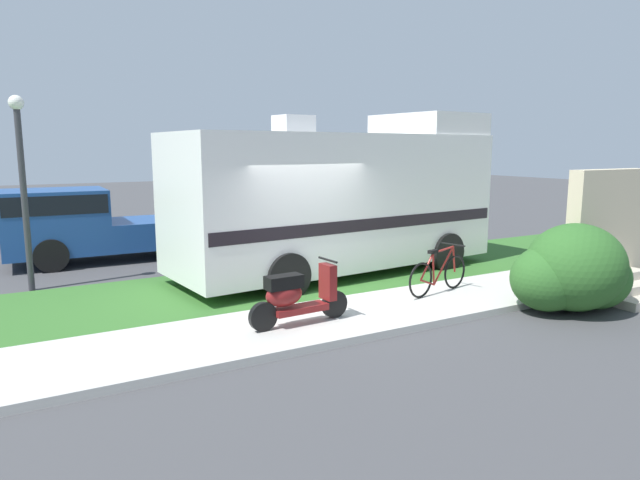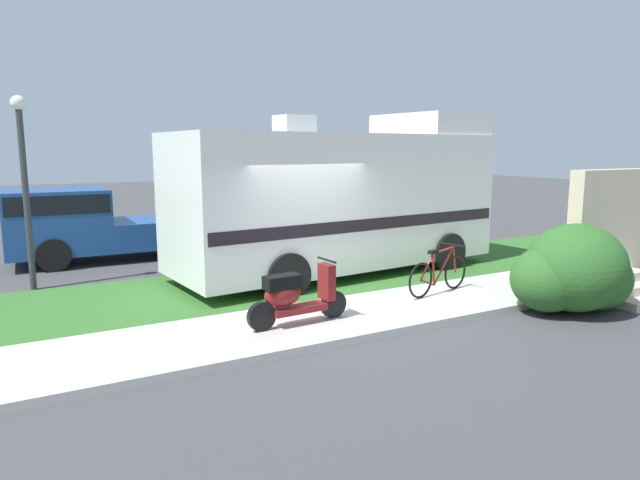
# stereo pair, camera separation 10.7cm
# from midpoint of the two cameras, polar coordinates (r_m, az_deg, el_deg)

# --- Properties ---
(ground_plane) EXTENTS (80.00, 80.00, 0.00)m
(ground_plane) POSITION_cam_midpoint_polar(r_m,az_deg,el_deg) (10.33, 0.41, -6.33)
(ground_plane) COLOR #424244
(sidewalk) EXTENTS (24.00, 2.00, 0.12)m
(sidewalk) POSITION_cam_midpoint_polar(r_m,az_deg,el_deg) (9.34, 4.08, -7.70)
(sidewalk) COLOR beige
(sidewalk) RESTS_ON ground
(grass_strip) EXTENTS (24.00, 3.40, 0.08)m
(grass_strip) POSITION_cam_midpoint_polar(r_m,az_deg,el_deg) (11.61, -3.26, -4.39)
(grass_strip) COLOR #336628
(grass_strip) RESTS_ON ground
(motorhome_rv) EXTENTS (7.42, 3.08, 3.58)m
(motorhome_rv) POSITION_cam_midpoint_polar(r_m,az_deg,el_deg) (12.31, 2.42, 4.28)
(motorhome_rv) COLOR silver
(motorhome_rv) RESTS_ON ground
(scooter) EXTENTS (1.71, 0.50, 0.97)m
(scooter) POSITION_cam_midpoint_polar(r_m,az_deg,el_deg) (8.55, -2.21, -5.68)
(scooter) COLOR black
(scooter) RESTS_ON ground
(bicycle) EXTENTS (1.67, 0.55, 0.88)m
(bicycle) POSITION_cam_midpoint_polar(r_m,az_deg,el_deg) (10.63, 12.25, -3.38)
(bicycle) COLOR black
(bicycle) RESTS_ON ground
(pickup_truck_near) EXTENTS (5.22, 2.14, 1.81)m
(pickup_truck_near) POSITION_cam_midpoint_polar(r_m,az_deg,el_deg) (15.02, -21.88, 1.67)
(pickup_truck_near) COLOR #1E478C
(pickup_truck_near) RESTS_ON ground
(porch_steps) EXTENTS (2.00, 1.26, 2.40)m
(porch_steps) POSITION_cam_midpoint_polar(r_m,az_deg,el_deg) (11.94, 27.83, -0.54)
(porch_steps) COLOR #BCB29E
(porch_steps) RESTS_ON ground
(bush_by_porch) EXTENTS (2.11, 1.59, 1.50)m
(bush_by_porch) POSITION_cam_midpoint_polar(r_m,az_deg,el_deg) (10.44, 24.62, -3.03)
(bush_by_porch) COLOR #2D6026
(bush_by_porch) RESTS_ON ground
(bottle_green) EXTENTS (0.07, 0.07, 0.26)m
(bottle_green) POSITION_cam_midpoint_polar(r_m,az_deg,el_deg) (13.19, 27.19, -2.91)
(bottle_green) COLOR #19722D
(bottle_green) RESTS_ON ground
(street_lamp_post) EXTENTS (0.28, 0.28, 3.78)m
(street_lamp_post) POSITION_cam_midpoint_polar(r_m,az_deg,el_deg) (12.26, -27.67, 6.11)
(street_lamp_post) COLOR #333338
(street_lamp_post) RESTS_ON ground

